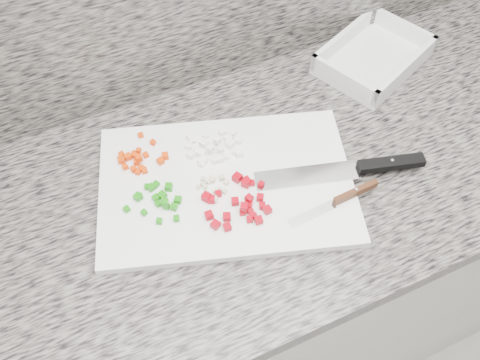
% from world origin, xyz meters
% --- Properties ---
extents(cabinet, '(3.92, 0.62, 0.86)m').
position_xyz_m(cabinet, '(0.00, 1.44, 0.43)').
color(cabinet, white).
rests_on(cabinet, ground).
extents(countertop, '(3.96, 0.64, 0.04)m').
position_xyz_m(countertop, '(0.00, 1.44, 0.88)').
color(countertop, '#68645B').
rests_on(countertop, cabinet).
extents(cutting_board, '(0.56, 0.46, 0.02)m').
position_xyz_m(cutting_board, '(-0.08, 1.44, 0.91)').
color(cutting_board, white).
rests_on(cutting_board, countertop).
extents(carrot_pile, '(0.10, 0.10, 0.02)m').
position_xyz_m(carrot_pile, '(-0.21, 1.56, 0.92)').
color(carrot_pile, '#D93804').
rests_on(carrot_pile, cutting_board).
extents(onion_pile, '(0.12, 0.09, 0.02)m').
position_xyz_m(onion_pile, '(-0.07, 1.53, 0.92)').
color(onion_pile, white).
rests_on(onion_pile, cutting_board).
extents(green_pepper_pile, '(0.11, 0.10, 0.02)m').
position_xyz_m(green_pepper_pile, '(-0.21, 1.45, 0.92)').
color(green_pepper_pile, '#17800B').
rests_on(green_pepper_pile, cutting_board).
extents(red_pepper_pile, '(0.13, 0.12, 0.02)m').
position_xyz_m(red_pepper_pile, '(-0.08, 1.38, 0.92)').
color(red_pepper_pile, '#A0020F').
rests_on(red_pepper_pile, cutting_board).
extents(garlic_pile, '(0.06, 0.07, 0.01)m').
position_xyz_m(garlic_pile, '(-0.11, 1.44, 0.92)').
color(garlic_pile, beige).
rests_on(garlic_pile, cutting_board).
extents(chef_knife, '(0.33, 0.13, 0.02)m').
position_xyz_m(chef_knife, '(0.17, 1.36, 0.92)').
color(chef_knife, silver).
rests_on(chef_knife, cutting_board).
extents(paring_knife, '(0.19, 0.02, 0.02)m').
position_xyz_m(paring_knife, '(0.11, 1.31, 0.92)').
color(paring_knife, silver).
rests_on(paring_knife, cutting_board).
extents(tray, '(0.30, 0.26, 0.05)m').
position_xyz_m(tray, '(0.37, 1.62, 0.92)').
color(tray, silver).
rests_on(tray, countertop).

